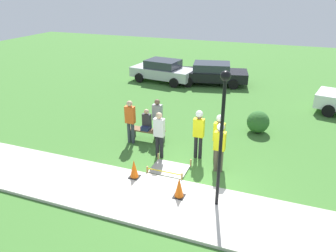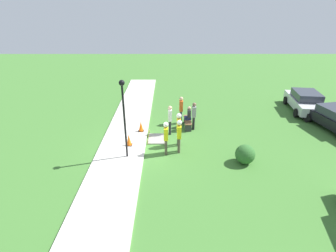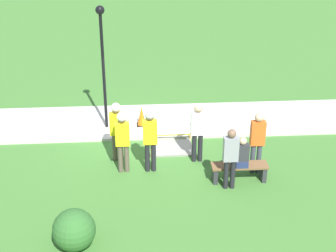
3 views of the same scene
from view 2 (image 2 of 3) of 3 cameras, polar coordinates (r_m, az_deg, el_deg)
The scene contains 16 objects.
ground_plane at distance 14.90m, azimuth -4.91°, elevation -4.54°, with size 60.00×60.00×0.00m, color #3D702D.
sidewalk at distance 15.04m, azimuth -9.82°, elevation -4.33°, with size 28.00×2.58×0.10m.
wet_concrete_patch at distance 15.66m, azimuth -2.40°, elevation -2.76°, with size 1.34×1.07×0.29m.
traffic_cone_near_patch at distance 16.36m, azimuth -5.91°, elevation -0.07°, with size 0.34×0.34×0.66m.
traffic_cone_far_patch at distance 14.83m, azimuth -8.51°, elevation -3.02°, with size 0.34×0.34×0.66m.
park_bench at distance 17.13m, azimuth 4.28°, elevation 0.94°, with size 1.57×0.44×0.51m.
person_seated_on_bench at distance 16.96m, azimuth 4.50°, elevation 2.54°, with size 0.36×0.44×0.89m.
worker_supervisor at distance 13.68m, azimuth -0.45°, elevation -1.99°, with size 0.40×0.27×1.86m.
worker_assistant at distance 13.84m, azimuth 2.45°, elevation -1.55°, with size 0.40×0.27×1.89m.
worker_trainee at distance 14.52m, azimuth 2.35°, elevation -0.01°, with size 0.40×0.28×1.95m.
bystander_in_orange_shirt at distance 17.33m, azimuth 2.86°, elevation 3.86°, with size 0.40×0.25×1.87m.
bystander_in_gray_shirt at distance 15.84m, azimuth 0.44°, elevation 1.72°, with size 0.40×0.24×1.85m.
bystander_in_white_shirt at distance 16.58m, azimuth 5.66°, elevation 2.56°, with size 0.40×0.24×1.80m.
lamppost_near at distance 12.80m, azimuth -9.63°, elevation 3.70°, with size 0.28×0.28×4.08m.
parked_car_silver at distance 22.05m, azimuth 27.71°, elevation 4.81°, with size 4.51×2.52×1.49m.
shrub_rounded_near at distance 13.75m, azimuth 16.43°, elevation -5.93°, with size 1.00×1.00×1.00m.
Camera 2 is at (12.90, 1.25, 7.36)m, focal length 28.00 mm.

